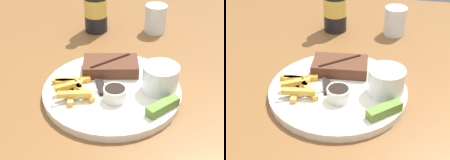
% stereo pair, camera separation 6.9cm
% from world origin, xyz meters
% --- Properties ---
extents(dining_table, '(1.27, 1.32, 0.76)m').
position_xyz_m(dining_table, '(0.00, 0.00, 0.69)').
color(dining_table, brown).
rests_on(dining_table, ground_plane).
extents(dinner_plate, '(0.31, 0.31, 0.02)m').
position_xyz_m(dinner_plate, '(0.00, 0.00, 0.77)').
color(dinner_plate, silver).
rests_on(dinner_plate, dining_table).
extents(steak_portion, '(0.14, 0.09, 0.03)m').
position_xyz_m(steak_portion, '(-0.01, 0.07, 0.79)').
color(steak_portion, '#512D1E').
rests_on(steak_portion, dinner_plate).
extents(fries_pile, '(0.11, 0.10, 0.02)m').
position_xyz_m(fries_pile, '(-0.09, -0.02, 0.78)').
color(fries_pile, gold).
rests_on(fries_pile, dinner_plate).
extents(coleslaw_cup, '(0.08, 0.08, 0.06)m').
position_xyz_m(coleslaw_cup, '(0.11, -0.00, 0.81)').
color(coleslaw_cup, white).
rests_on(coleslaw_cup, dinner_plate).
extents(dipping_sauce_cup, '(0.05, 0.05, 0.03)m').
position_xyz_m(dipping_sauce_cup, '(0.01, -0.04, 0.79)').
color(dipping_sauce_cup, silver).
rests_on(dipping_sauce_cup, dinner_plate).
extents(pickle_spear, '(0.07, 0.07, 0.02)m').
position_xyz_m(pickle_spear, '(0.11, -0.07, 0.78)').
color(pickle_spear, '#567A2D').
rests_on(pickle_spear, dinner_plate).
extents(fork_utensil, '(0.12, 0.08, 0.00)m').
position_xyz_m(fork_utensil, '(-0.07, -0.04, 0.78)').
color(fork_utensil, '#B7B7BC').
rests_on(fork_utensil, dinner_plate).
extents(knife_utensil, '(0.06, 0.16, 0.01)m').
position_xyz_m(knife_utensil, '(-0.03, 0.03, 0.78)').
color(knife_utensil, '#B7B7BC').
rests_on(knife_utensil, dinner_plate).
extents(beer_bottle, '(0.07, 0.07, 0.23)m').
position_xyz_m(beer_bottle, '(-0.07, 0.33, 0.84)').
color(beer_bottle, black).
rests_on(beer_bottle, dining_table).
extents(drinking_glass, '(0.07, 0.07, 0.09)m').
position_xyz_m(drinking_glass, '(0.11, 0.34, 0.80)').
color(drinking_glass, silver).
rests_on(drinking_glass, dining_table).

